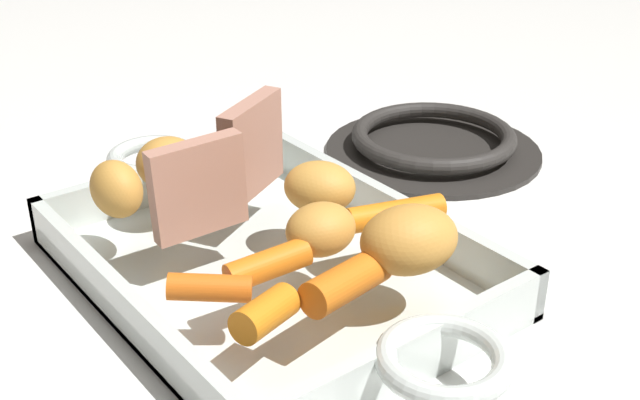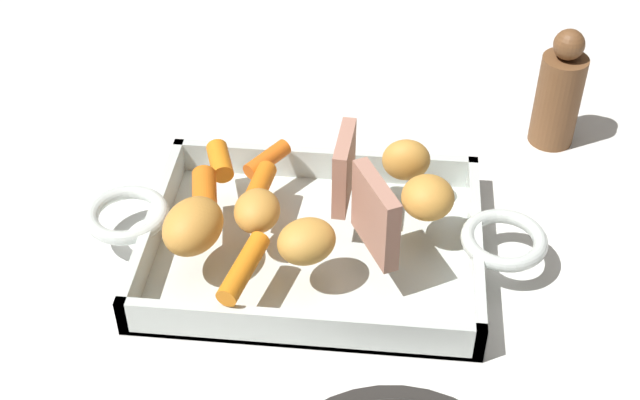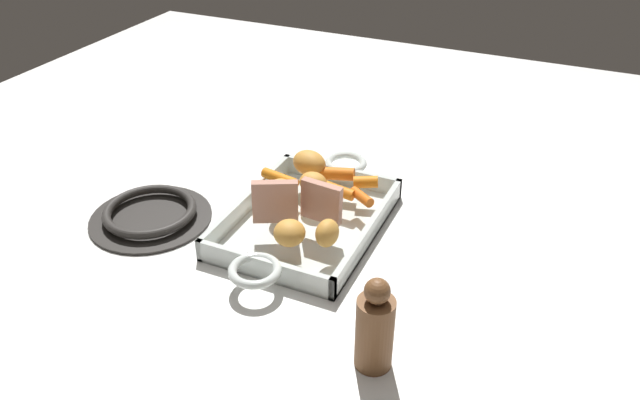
# 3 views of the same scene
# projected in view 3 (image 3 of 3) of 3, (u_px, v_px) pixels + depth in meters

# --- Properties ---
(ground_plane) EXTENTS (1.94, 1.94, 0.00)m
(ground_plane) POSITION_uv_depth(u_px,v_px,m) (307.00, 227.00, 1.02)
(ground_plane) COLOR white
(roasting_dish) EXTENTS (0.42, 0.23, 0.04)m
(roasting_dish) POSITION_uv_depth(u_px,v_px,m) (307.00, 220.00, 1.01)
(roasting_dish) COLOR silver
(roasting_dish) RESTS_ON ground_plane
(roast_slice_outer) EXTENTS (0.02, 0.07, 0.07)m
(roast_slice_outer) POSITION_uv_depth(u_px,v_px,m) (321.00, 202.00, 0.94)
(roast_slice_outer) COLOR tan
(roast_slice_outer) RESTS_ON roasting_dish
(roast_slice_thin) EXTENTS (0.04, 0.07, 0.07)m
(roast_slice_thin) POSITION_uv_depth(u_px,v_px,m) (275.00, 202.00, 0.94)
(roast_slice_thin) COLOR tan
(roast_slice_thin) RESTS_ON roasting_dish
(baby_carrot_southwest) EXTENTS (0.02, 0.06, 0.02)m
(baby_carrot_southwest) POSITION_uv_depth(u_px,v_px,m) (339.00, 191.00, 1.02)
(baby_carrot_southwest) COLOR orange
(baby_carrot_southwest) RESTS_ON roasting_dish
(baby_carrot_center_left) EXTENTS (0.04, 0.07, 0.03)m
(baby_carrot_center_left) POSITION_uv_depth(u_px,v_px,m) (336.00, 174.00, 1.06)
(baby_carrot_center_left) COLOR orange
(baby_carrot_center_left) RESTS_ON roasting_dish
(baby_carrot_northeast) EXTENTS (0.03, 0.05, 0.02)m
(baby_carrot_northeast) POSITION_uv_depth(u_px,v_px,m) (366.00, 182.00, 1.04)
(baby_carrot_northeast) COLOR orange
(baby_carrot_northeast) RESTS_ON roasting_dish
(baby_carrot_long) EXTENTS (0.04, 0.07, 0.02)m
(baby_carrot_long) POSITION_uv_depth(u_px,v_px,m) (280.00, 178.00, 1.05)
(baby_carrot_long) COLOR orange
(baby_carrot_long) RESTS_ON roasting_dish
(baby_carrot_short) EXTENTS (0.04, 0.05, 0.02)m
(baby_carrot_short) POSITION_uv_depth(u_px,v_px,m) (362.00, 197.00, 1.00)
(baby_carrot_short) COLOR orange
(baby_carrot_short) RESTS_ON roasting_dish
(potato_whole) EXTENTS (0.06, 0.06, 0.04)m
(potato_whole) POSITION_uv_depth(u_px,v_px,m) (290.00, 233.00, 0.90)
(potato_whole) COLOR gold
(potato_whole) RESTS_ON roasting_dish
(potato_near_roast) EXTENTS (0.07, 0.07, 0.04)m
(potato_near_roast) POSITION_uv_depth(u_px,v_px,m) (282.00, 190.00, 1.00)
(potato_near_roast) COLOR gold
(potato_near_roast) RESTS_ON roasting_dish
(potato_golden_small) EXTENTS (0.06, 0.07, 0.04)m
(potato_golden_small) POSITION_uv_depth(u_px,v_px,m) (309.00, 163.00, 1.07)
(potato_golden_small) COLOR gold
(potato_golden_small) RESTS_ON roasting_dish
(potato_golden_large) EXTENTS (0.05, 0.04, 0.04)m
(potato_golden_large) POSITION_uv_depth(u_px,v_px,m) (327.00, 233.00, 0.90)
(potato_golden_large) COLOR gold
(potato_golden_large) RESTS_ON roasting_dish
(potato_halved) EXTENTS (0.04, 0.05, 0.03)m
(potato_halved) POSITION_uv_depth(u_px,v_px,m) (313.00, 182.00, 1.03)
(potato_halved) COLOR gold
(potato_halved) RESTS_ON roasting_dish
(stove_burner_rear) EXTENTS (0.20, 0.20, 0.02)m
(stove_burner_rear) POSITION_uv_depth(u_px,v_px,m) (150.00, 214.00, 1.03)
(stove_burner_rear) COLOR #282623
(stove_burner_rear) RESTS_ON ground_plane
(pepper_mill) EXTENTS (0.05, 0.05, 0.13)m
(pepper_mill) POSITION_uv_depth(u_px,v_px,m) (375.00, 328.00, 0.74)
(pepper_mill) COLOR brown
(pepper_mill) RESTS_ON ground_plane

